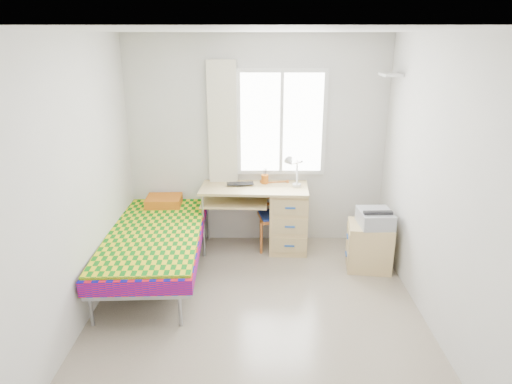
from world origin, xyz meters
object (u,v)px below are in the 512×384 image
cabinet (369,246)px  printer (375,218)px  desk (282,215)px  bed (157,235)px  chair (275,211)px

cabinet → printer: (0.04, -0.02, 0.36)m
desk → cabinet: size_ratio=2.42×
bed → chair: (1.34, 0.67, 0.03)m
printer → desk: bearing=150.0°
bed → desk: bed is taller
desk → printer: bearing=-25.3°
bed → printer: (2.45, 0.09, 0.17)m
chair → cabinet: size_ratio=1.56×
desk → bed: bearing=-153.8°
chair → desk: bearing=-37.3°
bed → desk: size_ratio=1.66×
bed → desk: bearing=21.0°
bed → printer: 2.45m
bed → printer: bearing=-0.4°
chair → cabinet: (1.06, -0.57, -0.21)m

